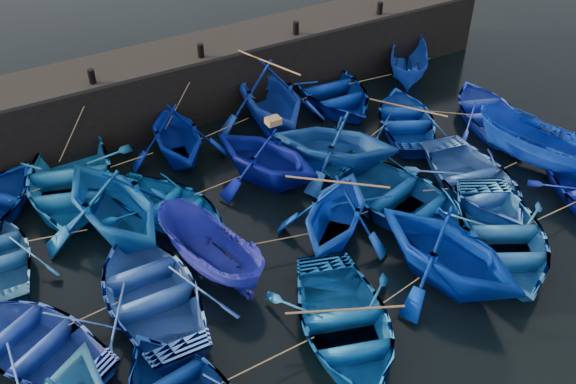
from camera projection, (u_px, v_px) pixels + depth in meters
ground at (343, 271)px, 18.42m from camera, size 120.00×120.00×0.00m
quay_wall at (195, 80)px, 24.84m from camera, size 26.00×2.50×2.50m
quay_top at (192, 49)px, 24.03m from camera, size 26.00×2.50×0.12m
bollard_1 at (92, 76)px, 21.67m from camera, size 0.24×0.24×0.50m
bollard_2 at (201, 51)px, 23.23m from camera, size 0.24×0.24×0.50m
bollard_3 at (296, 28)px, 24.79m from camera, size 0.24×0.24×0.50m
bollard_4 at (380, 8)px, 26.35m from camera, size 0.24×0.24×0.50m
boat_1 at (68, 179)px, 20.89m from camera, size 5.71×6.79×1.21m
boat_2 at (176, 134)px, 22.21m from camera, size 3.94×4.40×2.08m
boat_3 at (269, 95)px, 23.86m from camera, size 4.81×5.40×2.58m
boat_4 at (330, 89)px, 25.70m from camera, size 4.20×5.60×1.11m
boat_5 at (409, 64)px, 26.91m from camera, size 3.81×4.24×1.61m
boat_7 at (112, 201)px, 18.89m from camera, size 5.06×5.59×2.57m
boat_8 at (168, 206)px, 20.03m from camera, size 4.84×5.29×0.90m
boat_9 at (266, 154)px, 21.14m from camera, size 4.99×5.27×2.18m
boat_10 at (335, 142)px, 21.66m from camera, size 5.71×5.67×2.28m
boat_11 at (407, 119)px, 24.10m from camera, size 4.86×5.40×0.92m
boat_12 at (488, 111)px, 24.57m from camera, size 4.48×5.22×0.91m
boat_13 at (33, 341)px, 15.82m from camera, size 5.19×5.69×0.97m
boat_14 at (151, 290)px, 17.09m from camera, size 3.83×5.26×1.07m
boat_15 at (209, 252)px, 17.90m from camera, size 2.58×4.30×1.56m
boat_16 at (335, 211)px, 18.90m from camera, size 5.25×5.19×2.09m
boat_17 at (401, 199)px, 20.11m from camera, size 5.24×6.36×1.15m
boat_18 at (475, 181)px, 20.95m from camera, size 4.41×5.54×1.03m
boat_19 at (538, 147)px, 21.86m from camera, size 3.31×4.88×1.77m
boat_22 at (344, 324)px, 16.21m from camera, size 4.84×5.76×1.02m
boat_23 at (449, 249)px, 17.38m from camera, size 4.95×5.42×2.43m
boat_24 at (502, 236)px, 18.77m from camera, size 5.84×6.45×1.10m
wooden_crate at (273, 121)px, 20.52m from camera, size 0.47×0.37×0.21m
mooring_ropes at (262, 154)px, 21.50m from camera, size 17.37×11.68×2.10m
loose_oars at (340, 151)px, 20.24m from camera, size 9.84×12.10×1.72m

